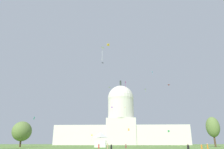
# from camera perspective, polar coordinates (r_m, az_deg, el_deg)

# --- Properties ---
(capitol_building) EXTENTS (133.58, 27.78, 67.53)m
(capitol_building) POSITION_cam_1_polar(r_m,az_deg,el_deg) (223.36, 2.47, -13.29)
(capitol_building) COLOR silver
(capitol_building) RESTS_ON ground_plane
(event_tent) EXTENTS (5.16, 6.34, 6.35)m
(event_tent) POSITION_cam_1_polar(r_m,az_deg,el_deg) (96.45, -3.13, -17.27)
(event_tent) COLOR white
(event_tent) RESTS_ON ground_plane
(tree_west_mid) EXTENTS (10.32, 10.91, 11.59)m
(tree_west_mid) POSITION_cam_1_polar(r_m,az_deg,el_deg) (110.49, -23.30, -13.99)
(tree_west_mid) COLOR #42301E
(tree_west_mid) RESTS_ON ground_plane
(tree_east_mid) EXTENTS (9.03, 9.04, 14.48)m
(tree_east_mid) POSITION_cam_1_polar(r_m,az_deg,el_deg) (119.88, 25.72, -12.76)
(tree_east_mid) COLOR #4C3823
(tree_east_mid) RESTS_ON ground_plane
(person_orange_mid_right) EXTENTS (0.46, 0.46, 1.65)m
(person_orange_mid_right) POSITION_cam_1_polar(r_m,az_deg,el_deg) (61.93, 24.57, -17.49)
(person_orange_mid_right) COLOR orange
(person_orange_mid_right) RESTS_ON ground_plane
(person_red_mid_center) EXTENTS (0.65, 0.65, 1.61)m
(person_red_mid_center) POSITION_cam_1_polar(r_m,az_deg,el_deg) (74.72, -3.61, -18.91)
(person_red_mid_center) COLOR red
(person_red_mid_center) RESTS_ON ground_plane
(person_maroon_lawn_far_right) EXTENTS (0.38, 0.38, 1.56)m
(person_maroon_lawn_far_right) POSITION_cam_1_polar(r_m,az_deg,el_deg) (80.39, 3.81, -18.85)
(person_maroon_lawn_far_right) COLOR maroon
(person_maroon_lawn_far_right) RESTS_ON ground_plane
(person_orange_front_center) EXTENTS (0.47, 0.47, 1.46)m
(person_orange_front_center) POSITION_cam_1_polar(r_m,az_deg,el_deg) (71.29, 23.19, -17.65)
(person_orange_front_center) COLOR orange
(person_orange_front_center) RESTS_ON ground_plane
(person_black_lawn_far_left) EXTENTS (0.55, 0.55, 1.52)m
(person_black_lawn_far_left) POSITION_cam_1_polar(r_m,az_deg,el_deg) (61.80, -0.19, -19.13)
(person_black_lawn_far_left) COLOR black
(person_black_lawn_far_left) RESTS_ON ground_plane
(person_black_back_center) EXTENTS (0.50, 0.50, 1.60)m
(person_black_back_center) POSITION_cam_1_polar(r_m,az_deg,el_deg) (40.99, 20.05, -18.51)
(person_black_back_center) COLOR black
(person_black_back_center) RESTS_ON ground_plane
(person_tan_back_left) EXTENTS (0.46, 0.46, 1.72)m
(person_tan_back_left) POSITION_cam_1_polar(r_m,az_deg,el_deg) (71.44, -1.20, -18.91)
(person_tan_back_left) COLOR tan
(person_tan_back_left) RESTS_ON ground_plane
(kite_white_mid) EXTENTS (0.84, 1.17, 0.14)m
(kite_white_mid) POSITION_cam_1_polar(r_m,az_deg,el_deg) (69.30, -1.00, -3.73)
(kite_white_mid) COLOR white
(kite_orange_mid) EXTENTS (0.63, 0.77, 1.02)m
(kite_orange_mid) POSITION_cam_1_polar(r_m,az_deg,el_deg) (193.63, 3.58, -8.83)
(kite_orange_mid) COLOR orange
(kite_cyan_high) EXTENTS (0.70, 0.74, 3.68)m
(kite_cyan_high) POSITION_cam_1_polar(r_m,az_deg,el_deg) (183.27, 10.91, 0.53)
(kite_cyan_high) COLOR #33BCDB
(kite_green_low) EXTENTS (1.34, 1.38, 3.14)m
(kite_green_low) POSITION_cam_1_polar(r_m,az_deg,el_deg) (173.38, 15.15, -14.65)
(kite_green_low) COLOR green
(kite_magenta_mid) EXTENTS (0.33, 0.79, 3.00)m
(kite_magenta_mid) POSITION_cam_1_polar(r_m,az_deg,el_deg) (97.84, 3.67, -2.32)
(kite_magenta_mid) COLOR #D1339E
(kite_gold_high) EXTENTS (1.41, 1.44, 1.23)m
(kite_gold_high) POSITION_cam_1_polar(r_m,az_deg,el_deg) (107.70, -1.06, 8.09)
(kite_gold_high) COLOR gold
(kite_yellow_low) EXTENTS (1.09, 0.70, 4.50)m
(kite_yellow_low) POSITION_cam_1_polar(r_m,az_deg,el_deg) (199.44, -5.50, -16.22)
(kite_yellow_low) COLOR yellow
(kite_blue_mid) EXTENTS (1.35, 1.07, 0.12)m
(kite_blue_mid) POSITION_cam_1_polar(r_m,az_deg,el_deg) (198.90, 8.20, -8.64)
(kite_blue_mid) COLOR blue
(kite_red_mid) EXTENTS (1.14, 1.55, 0.19)m
(kite_red_mid) POSITION_cam_1_polar(r_m,az_deg,el_deg) (75.54, 15.51, -2.88)
(kite_red_mid) COLOR red
(kite_violet_mid) EXTENTS (1.03, 0.57, 3.11)m
(kite_violet_mid) POSITION_cam_1_polar(r_m,az_deg,el_deg) (149.94, 0.00, -8.97)
(kite_violet_mid) COLOR purple
(kite_black_high) EXTENTS (1.23, 0.94, 0.23)m
(kite_black_high) POSITION_cam_1_polar(r_m,az_deg,el_deg) (109.01, -2.54, 3.14)
(kite_black_high) COLOR black
(kite_lime_high) EXTENTS (1.43, 0.98, 2.19)m
(kite_lime_high) POSITION_cam_1_polar(r_m,az_deg,el_deg) (152.27, 9.08, -4.01)
(kite_lime_high) COLOR #8CD133
(kite_turquoise_low) EXTENTS (0.40, 0.94, 1.28)m
(kite_turquoise_low) POSITION_cam_1_polar(r_m,az_deg,el_deg) (100.32, -20.41, -11.06)
(kite_turquoise_low) COLOR teal
(kite_white_mid_b) EXTENTS (1.20, 1.56, 4.21)m
(kite_white_mid_b) POSITION_cam_1_polar(r_m,az_deg,el_deg) (67.35, -2.84, 6.69)
(kite_white_mid_b) COLOR white
(kite_orange_low) EXTENTS (0.93, 0.90, 1.04)m
(kite_orange_low) POSITION_cam_1_polar(r_m,az_deg,el_deg) (113.26, 4.55, -14.71)
(kite_orange_low) COLOR orange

